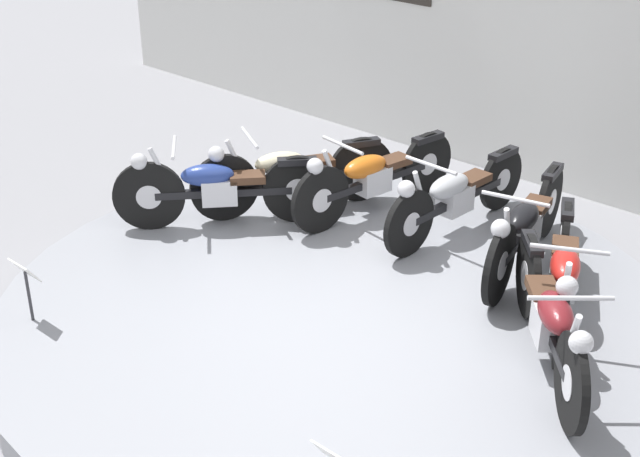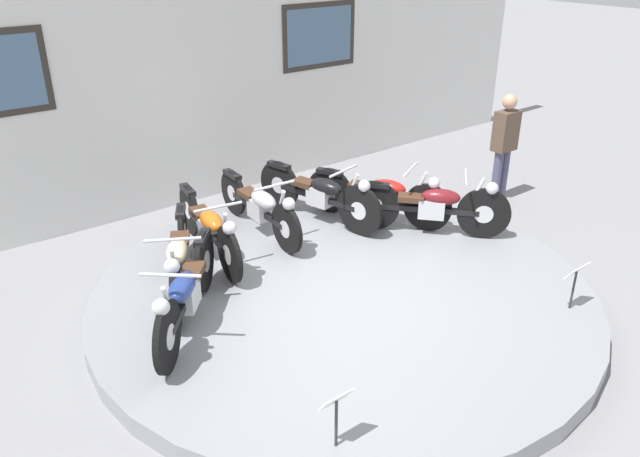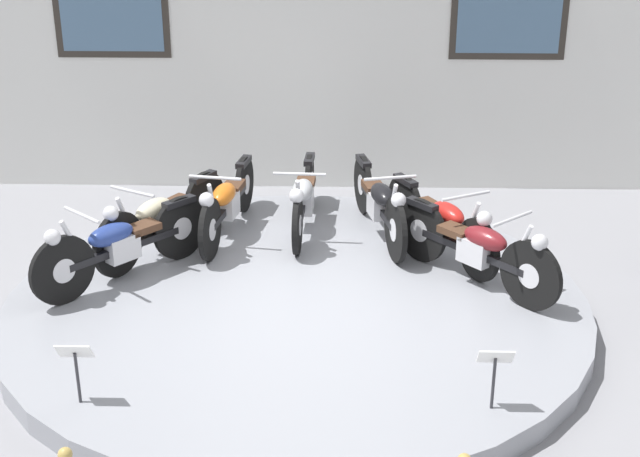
# 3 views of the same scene
# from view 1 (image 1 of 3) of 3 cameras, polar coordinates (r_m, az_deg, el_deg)

# --- Properties ---
(ground_plane) EXTENTS (60.00, 60.00, 0.00)m
(ground_plane) POSITION_cam_1_polar(r_m,az_deg,el_deg) (7.18, 0.98, -6.01)
(ground_plane) COLOR gray
(display_platform) EXTENTS (5.36, 5.36, 0.20)m
(display_platform) POSITION_cam_1_polar(r_m,az_deg,el_deg) (7.12, 0.99, -5.32)
(display_platform) COLOR gray
(display_platform) RESTS_ON ground_plane
(back_wall) EXTENTS (14.00, 0.22, 3.96)m
(back_wall) POSITION_cam_1_polar(r_m,az_deg,el_deg) (9.30, 16.41, 13.85)
(back_wall) COLOR silver
(back_wall) RESTS_ON ground_plane
(motorcycle_blue) EXTENTS (1.37, 1.54, 0.80)m
(motorcycle_blue) POSITION_cam_1_polar(r_m,az_deg,el_deg) (8.14, -6.48, 2.70)
(motorcycle_blue) COLOR black
(motorcycle_blue) RESTS_ON display_platform
(motorcycle_cream) EXTENTS (1.02, 1.77, 0.80)m
(motorcycle_cream) POSITION_cam_1_polar(r_m,az_deg,el_deg) (8.39, -1.93, 3.60)
(motorcycle_cream) COLOR black
(motorcycle_cream) RESTS_ON display_platform
(motorcycle_orange) EXTENTS (0.54, 1.97, 0.79)m
(motorcycle_orange) POSITION_cam_1_polar(r_m,az_deg,el_deg) (8.35, 3.40, 3.42)
(motorcycle_orange) COLOR black
(motorcycle_orange) RESTS_ON display_platform
(motorcycle_silver) EXTENTS (0.54, 1.96, 0.78)m
(motorcycle_silver) POSITION_cam_1_polar(r_m,az_deg,el_deg) (8.06, 8.63, 2.17)
(motorcycle_silver) COLOR black
(motorcycle_silver) RESTS_ON display_platform
(motorcycle_black) EXTENTS (0.61, 1.97, 0.81)m
(motorcycle_black) POSITION_cam_1_polar(r_m,az_deg,el_deg) (7.54, 13.00, 0.17)
(motorcycle_black) COLOR black
(motorcycle_black) RESTS_ON display_platform
(motorcycle_red) EXTENTS (0.96, 1.78, 0.79)m
(motorcycle_red) POSITION_cam_1_polar(r_m,az_deg,el_deg) (6.93, 15.32, -2.76)
(motorcycle_red) COLOR black
(motorcycle_red) RESTS_ON display_platform
(motorcycle_maroon) EXTENTS (1.36, 1.54, 0.80)m
(motorcycle_maroon) POSITION_cam_1_polar(r_m,az_deg,el_deg) (6.30, 14.52, -5.64)
(motorcycle_maroon) COLOR black
(motorcycle_maroon) RESTS_ON display_platform
(info_placard_front_left) EXTENTS (0.26, 0.11, 0.51)m
(info_placard_front_left) POSITION_cam_1_polar(r_m,az_deg,el_deg) (6.99, -18.30, -3.03)
(info_placard_front_left) COLOR #333338
(info_placard_front_left) RESTS_ON display_platform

